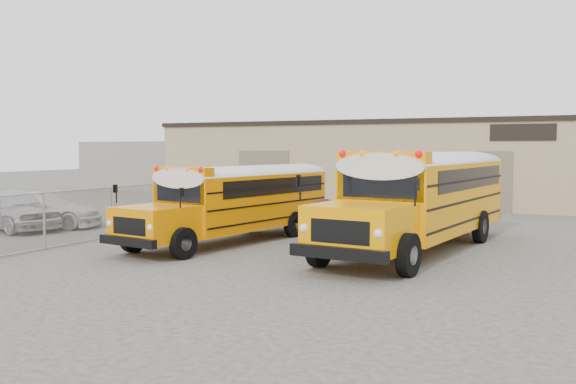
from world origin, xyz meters
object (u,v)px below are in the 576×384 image
at_px(school_bus_right, 478,182).
at_px(car_dark, 199,196).
at_px(tarp_bundle, 325,224).
at_px(car_silver, 12,209).
at_px(school_bus_left, 322,188).
at_px(car_white, 40,210).

relative_size(school_bus_right, car_dark, 2.26).
distance_m(school_bus_right, tarp_bundle, 8.84).
height_order(tarp_bundle, car_silver, car_silver).
bearing_deg(school_bus_right, car_silver, -151.01).
distance_m(tarp_bundle, car_silver, 12.83).
bearing_deg(school_bus_left, car_silver, -146.58).
bearing_deg(school_bus_right, tarp_bundle, -111.06).
distance_m(car_silver, car_dark, 9.42).
bearing_deg(school_bus_left, car_dark, 162.55).
bearing_deg(car_silver, car_white, -6.09).
distance_m(tarp_bundle, car_white, 12.44).
xyz_separation_m(school_bus_right, tarp_bundle, (-3.16, -8.20, -0.98)).
bearing_deg(car_silver, tarp_bundle, -72.43).
bearing_deg(school_bus_left, school_bus_right, 20.35).
distance_m(school_bus_left, school_bus_right, 6.24).
bearing_deg(tarp_bundle, car_dark, 140.76).
distance_m(school_bus_left, tarp_bundle, 6.64).
height_order(school_bus_right, tarp_bundle, school_bus_right).
distance_m(tarp_bundle, car_dark, 13.33).
xyz_separation_m(school_bus_right, car_white, (-15.60, -7.86, -1.09)).
relative_size(school_bus_left, tarp_bundle, 5.69).
height_order(school_bus_left, school_bus_right, school_bus_right).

